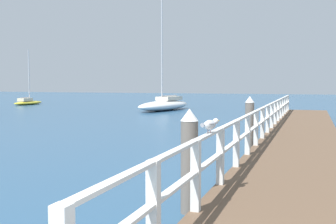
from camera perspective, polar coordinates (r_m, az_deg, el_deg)
The scene contains 7 objects.
pier_deck at distance 14.82m, azimuth 18.20°, elevation -3.65°, with size 2.45×26.68×0.37m, color brown.
pier_railing at distance 14.80m, azimuth 13.83°, elevation -0.47°, with size 0.12×25.20×0.99m.
dock_piling_near at distance 6.64m, azimuth 3.02°, elevation -6.84°, with size 0.29×0.29×1.71m.
dock_piling_far at distance 13.09m, azimuth 11.37°, elevation -1.51°, with size 0.29×0.29×1.71m.
seagull_foreground at distance 6.28m, azimuth 5.92°, elevation -1.71°, with size 0.24×0.46×0.21m.
boat_0 at distance 31.75m, azimuth -0.49°, elevation 1.06°, with size 3.09×7.10×8.60m.
boat_3 at distance 42.39m, azimuth -19.08°, elevation 1.37°, with size 1.59×4.22×5.44m.
Camera 1 is at (0.33, -1.34, 2.12)m, focal length 43.39 mm.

